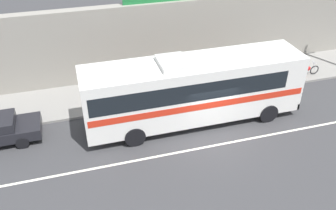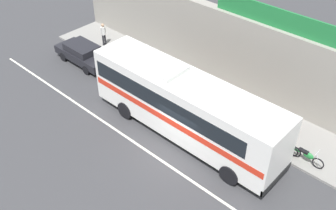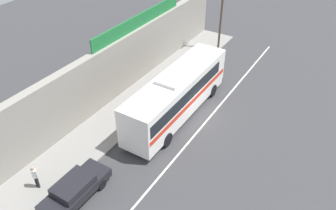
{
  "view_description": "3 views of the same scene",
  "coord_description": "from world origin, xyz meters",
  "px_view_note": "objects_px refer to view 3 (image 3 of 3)",
  "views": [
    {
      "loc": [
        -6.36,
        -13.57,
        11.56
      ],
      "look_at": [
        -1.93,
        1.72,
        1.13
      ],
      "focal_mm": 38.83,
      "sensor_mm": 36.0,
      "label": 1
    },
    {
      "loc": [
        9.74,
        -10.97,
        14.48
      ],
      "look_at": [
        -1.35,
        1.07,
        1.87
      ],
      "focal_mm": 41.96,
      "sensor_mm": 36.0,
      "label": 2
    },
    {
      "loc": [
        -18.99,
        -9.0,
        16.23
      ],
      "look_at": [
        -1.6,
        1.75,
        1.47
      ],
      "focal_mm": 36.29,
      "sensor_mm": 36.0,
      "label": 3
    }
  ],
  "objects_px": {
    "utility_pole": "(222,10)",
    "pedestrian_far_right": "(35,175)",
    "motorcycle_red": "(180,75)",
    "motorcycle_green": "(187,68)",
    "parked_car": "(75,189)",
    "motorcycle_orange": "(199,56)",
    "intercity_bus": "(177,93)"
  },
  "relations": [
    {
      "from": "parked_car",
      "to": "motorcycle_orange",
      "type": "xyz_separation_m",
      "value": [
        18.71,
        1.57,
        -0.17
      ]
    },
    {
      "from": "parked_car",
      "to": "pedestrian_far_right",
      "type": "height_order",
      "value": "pedestrian_far_right"
    },
    {
      "from": "parked_car",
      "to": "pedestrian_far_right",
      "type": "relative_size",
      "value": 2.6
    },
    {
      "from": "intercity_bus",
      "to": "motorcycle_red",
      "type": "relative_size",
      "value": 5.95
    },
    {
      "from": "intercity_bus",
      "to": "parked_car",
      "type": "relative_size",
      "value": 2.57
    },
    {
      "from": "utility_pole",
      "to": "pedestrian_far_right",
      "type": "height_order",
      "value": "utility_pole"
    },
    {
      "from": "motorcycle_green",
      "to": "parked_car",
      "type": "bearing_deg",
      "value": -174.8
    },
    {
      "from": "intercity_bus",
      "to": "pedestrian_far_right",
      "type": "bearing_deg",
      "value": 162.3
    },
    {
      "from": "motorcycle_red",
      "to": "motorcycle_green",
      "type": "height_order",
      "value": "same"
    },
    {
      "from": "intercity_bus",
      "to": "parked_car",
      "type": "height_order",
      "value": "intercity_bus"
    },
    {
      "from": "parked_car",
      "to": "pedestrian_far_right",
      "type": "distance_m",
      "value": 2.6
    },
    {
      "from": "utility_pole",
      "to": "motorcycle_orange",
      "type": "bearing_deg",
      "value": 173.93
    },
    {
      "from": "parked_car",
      "to": "motorcycle_red",
      "type": "relative_size",
      "value": 2.32
    },
    {
      "from": "intercity_bus",
      "to": "motorcycle_green",
      "type": "bearing_deg",
      "value": 21.75
    },
    {
      "from": "parked_car",
      "to": "pedestrian_far_right",
      "type": "xyz_separation_m",
      "value": [
        -0.73,
        2.47,
        0.4
      ]
    },
    {
      "from": "motorcycle_red",
      "to": "motorcycle_orange",
      "type": "xyz_separation_m",
      "value": [
        4.07,
        0.18,
        0.0
      ]
    },
    {
      "from": "intercity_bus",
      "to": "utility_pole",
      "type": "relative_size",
      "value": 1.47
    },
    {
      "from": "motorcycle_green",
      "to": "pedestrian_far_right",
      "type": "height_order",
      "value": "pedestrian_far_right"
    },
    {
      "from": "utility_pole",
      "to": "pedestrian_far_right",
      "type": "xyz_separation_m",
      "value": [
        -23.04,
        1.28,
        -3.03
      ]
    },
    {
      "from": "motorcycle_red",
      "to": "pedestrian_far_right",
      "type": "distance_m",
      "value": 15.42
    },
    {
      "from": "motorcycle_red",
      "to": "motorcycle_green",
      "type": "relative_size",
      "value": 1.04
    },
    {
      "from": "parked_car",
      "to": "utility_pole",
      "type": "distance_m",
      "value": 22.61
    },
    {
      "from": "utility_pole",
      "to": "motorcycle_green",
      "type": "xyz_separation_m",
      "value": [
        -6.28,
        0.27,
        -3.6
      ]
    },
    {
      "from": "motorcycle_green",
      "to": "pedestrian_far_right",
      "type": "xyz_separation_m",
      "value": [
        -16.76,
        1.01,
        0.57
      ]
    },
    {
      "from": "motorcycle_red",
      "to": "pedestrian_far_right",
      "type": "bearing_deg",
      "value": 176.01
    },
    {
      "from": "utility_pole",
      "to": "pedestrian_far_right",
      "type": "distance_m",
      "value": 23.28
    },
    {
      "from": "motorcycle_orange",
      "to": "pedestrian_far_right",
      "type": "bearing_deg",
      "value": 177.37
    },
    {
      "from": "motorcycle_orange",
      "to": "motorcycle_green",
      "type": "distance_m",
      "value": 2.68
    },
    {
      "from": "utility_pole",
      "to": "motorcycle_green",
      "type": "relative_size",
      "value": 4.22
    },
    {
      "from": "intercity_bus",
      "to": "pedestrian_far_right",
      "type": "distance_m",
      "value": 11.29
    },
    {
      "from": "intercity_bus",
      "to": "pedestrian_far_right",
      "type": "height_order",
      "value": "intercity_bus"
    },
    {
      "from": "motorcycle_orange",
      "to": "pedestrian_far_right",
      "type": "distance_m",
      "value": 19.47
    }
  ]
}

